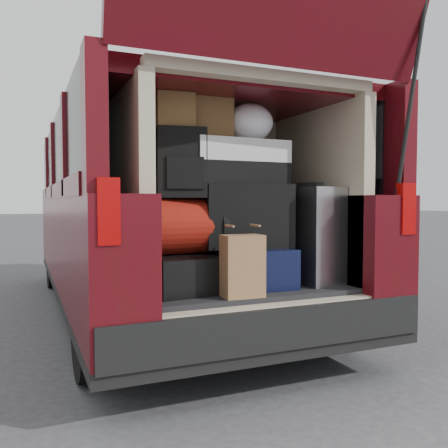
% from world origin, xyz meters
% --- Properties ---
extents(ground, '(80.00, 80.00, 0.00)m').
position_xyz_m(ground, '(0.00, 0.00, 0.00)').
color(ground, '#353537').
rests_on(ground, ground).
extents(minivan, '(1.90, 5.35, 2.77)m').
position_xyz_m(minivan, '(0.00, 1.86, 0.91)').
color(minivan, black).
rests_on(minivan, ground).
extents(load_floor, '(1.24, 1.05, 0.55)m').
position_xyz_m(load_floor, '(0.00, 0.28, 0.28)').
color(load_floor, black).
rests_on(load_floor, ground).
extents(black_hardshell, '(0.43, 0.55, 0.21)m').
position_xyz_m(black_hardshell, '(-0.40, 0.13, 0.65)').
color(black_hardshell, black).
rests_on(black_hardshell, load_floor).
extents(navy_hardshell, '(0.45, 0.54, 0.23)m').
position_xyz_m(navy_hardshell, '(0.05, 0.13, 0.67)').
color(navy_hardshell, black).
rests_on(navy_hardshell, load_floor).
extents(silver_roller, '(0.30, 0.43, 0.60)m').
position_xyz_m(silver_roller, '(0.46, 0.06, 0.85)').
color(silver_roller, white).
rests_on(silver_roller, load_floor).
extents(kraft_bag, '(0.22, 0.15, 0.33)m').
position_xyz_m(kraft_bag, '(-0.13, -0.18, 0.72)').
color(kraft_bag, '#987044').
rests_on(kraft_bag, load_floor).
extents(red_duffel, '(0.53, 0.37, 0.33)m').
position_xyz_m(red_duffel, '(-0.35, 0.17, 0.92)').
color(red_duffel, maroon).
rests_on(red_duffel, black_hardshell).
extents(black_soft_case, '(0.57, 0.39, 0.38)m').
position_xyz_m(black_soft_case, '(0.04, 0.14, 0.97)').
color(black_soft_case, black).
rests_on(black_soft_case, navy_hardshell).
extents(backpack, '(0.30, 0.22, 0.40)m').
position_xyz_m(backpack, '(-0.37, 0.14, 1.28)').
color(backpack, black).
rests_on(backpack, red_duffel).
extents(twotone_duffel, '(0.62, 0.34, 0.27)m').
position_xyz_m(twotone_duffel, '(0.01, 0.20, 1.30)').
color(twotone_duffel, silver).
rests_on(twotone_duffel, black_soft_case).
extents(grocery_sack_lower, '(0.23, 0.20, 0.20)m').
position_xyz_m(grocery_sack_lower, '(-0.40, 0.17, 1.58)').
color(grocery_sack_lower, brown).
rests_on(grocery_sack_lower, backpack).
extents(grocery_sack_upper, '(0.25, 0.20, 0.24)m').
position_xyz_m(grocery_sack_upper, '(-0.15, 0.25, 1.56)').
color(grocery_sack_upper, brown).
rests_on(grocery_sack_upper, twotone_duffel).
extents(plastic_bag_center, '(0.32, 0.30, 0.23)m').
position_xyz_m(plastic_bag_center, '(0.11, 0.21, 1.55)').
color(plastic_bag_center, white).
rests_on(plastic_bag_center, twotone_duffel).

